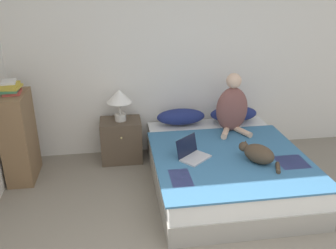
{
  "coord_description": "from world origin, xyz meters",
  "views": [
    {
      "loc": [
        -0.78,
        -1.41,
        2.22
      ],
      "look_at": [
        -0.27,
        2.0,
        0.8
      ],
      "focal_mm": 38.0,
      "sensor_mm": 36.0,
      "label": 1
    }
  ],
  "objects_px": {
    "laptop_open": "(192,154)",
    "book_stack_top": "(11,88)",
    "pillow_far": "(234,114)",
    "table_lamp": "(119,98)",
    "pillow_near": "(181,117)",
    "person_sitting": "(232,107)",
    "nightstand": "(121,140)",
    "bed": "(224,167)",
    "cat_tabby": "(258,154)",
    "bookshelf": "(19,137)"
  },
  "relations": [
    {
      "from": "bed",
      "to": "table_lamp",
      "type": "height_order",
      "value": "table_lamp"
    },
    {
      "from": "bed",
      "to": "pillow_near",
      "type": "height_order",
      "value": "pillow_near"
    },
    {
      "from": "cat_tabby",
      "to": "book_stack_top",
      "type": "relative_size",
      "value": 1.8
    },
    {
      "from": "person_sitting",
      "to": "bookshelf",
      "type": "height_order",
      "value": "person_sitting"
    },
    {
      "from": "bed",
      "to": "cat_tabby",
      "type": "bearing_deg",
      "value": -54.48
    },
    {
      "from": "laptop_open",
      "to": "book_stack_top",
      "type": "distance_m",
      "value": 2.11
    },
    {
      "from": "cat_tabby",
      "to": "laptop_open",
      "type": "distance_m",
      "value": 0.68
    },
    {
      "from": "nightstand",
      "to": "book_stack_top",
      "type": "distance_m",
      "value": 1.46
    },
    {
      "from": "cat_tabby",
      "to": "bookshelf",
      "type": "relative_size",
      "value": 0.44
    },
    {
      "from": "pillow_near",
      "to": "laptop_open",
      "type": "relative_size",
      "value": 1.58
    },
    {
      "from": "bed",
      "to": "table_lamp",
      "type": "bearing_deg",
      "value": 145.14
    },
    {
      "from": "person_sitting",
      "to": "bookshelf",
      "type": "distance_m",
      "value": 2.55
    },
    {
      "from": "pillow_near",
      "to": "person_sitting",
      "type": "relative_size",
      "value": 0.86
    },
    {
      "from": "pillow_far",
      "to": "bookshelf",
      "type": "bearing_deg",
      "value": -173.51
    },
    {
      "from": "person_sitting",
      "to": "laptop_open",
      "type": "bearing_deg",
      "value": -134.05
    },
    {
      "from": "pillow_far",
      "to": "laptop_open",
      "type": "relative_size",
      "value": 1.58
    },
    {
      "from": "person_sitting",
      "to": "pillow_far",
      "type": "bearing_deg",
      "value": 66.34
    },
    {
      "from": "laptop_open",
      "to": "book_stack_top",
      "type": "relative_size",
      "value": 1.56
    },
    {
      "from": "cat_tabby",
      "to": "bookshelf",
      "type": "distance_m",
      "value": 2.69
    },
    {
      "from": "person_sitting",
      "to": "book_stack_top",
      "type": "xyz_separation_m",
      "value": [
        -2.54,
        0.01,
        0.36
      ]
    },
    {
      "from": "person_sitting",
      "to": "nightstand",
      "type": "bearing_deg",
      "value": 168.26
    },
    {
      "from": "table_lamp",
      "to": "book_stack_top",
      "type": "xyz_separation_m",
      "value": [
        -1.17,
        -0.28,
        0.26
      ]
    },
    {
      "from": "laptop_open",
      "to": "nightstand",
      "type": "relative_size",
      "value": 0.72
    },
    {
      "from": "pillow_far",
      "to": "laptop_open",
      "type": "xyz_separation_m",
      "value": [
        -0.77,
        -0.96,
        -0.05
      ]
    },
    {
      "from": "table_lamp",
      "to": "book_stack_top",
      "type": "distance_m",
      "value": 1.23
    },
    {
      "from": "pillow_near",
      "to": "book_stack_top",
      "type": "relative_size",
      "value": 2.47
    },
    {
      "from": "nightstand",
      "to": "table_lamp",
      "type": "height_order",
      "value": "table_lamp"
    },
    {
      "from": "bed",
      "to": "book_stack_top",
      "type": "distance_m",
      "value": 2.53
    },
    {
      "from": "pillow_near",
      "to": "pillow_far",
      "type": "relative_size",
      "value": 1.0
    },
    {
      "from": "pillow_near",
      "to": "nightstand",
      "type": "distance_m",
      "value": 0.83
    },
    {
      "from": "nightstand",
      "to": "book_stack_top",
      "type": "relative_size",
      "value": 2.16
    },
    {
      "from": "pillow_near",
      "to": "cat_tabby",
      "type": "distance_m",
      "value": 1.3
    },
    {
      "from": "pillow_far",
      "to": "person_sitting",
      "type": "bearing_deg",
      "value": -113.66
    },
    {
      "from": "person_sitting",
      "to": "book_stack_top",
      "type": "relative_size",
      "value": 2.88
    },
    {
      "from": "bed",
      "to": "pillow_near",
      "type": "xyz_separation_m",
      "value": [
        -0.36,
        0.82,
        0.33
      ]
    },
    {
      "from": "person_sitting",
      "to": "nightstand",
      "type": "xyz_separation_m",
      "value": [
        -1.37,
        0.28,
        -0.48
      ]
    },
    {
      "from": "pillow_far",
      "to": "table_lamp",
      "type": "relative_size",
      "value": 1.55
    },
    {
      "from": "cat_tabby",
      "to": "table_lamp",
      "type": "bearing_deg",
      "value": 11.92
    },
    {
      "from": "pillow_far",
      "to": "book_stack_top",
      "type": "height_order",
      "value": "book_stack_top"
    },
    {
      "from": "pillow_near",
      "to": "laptop_open",
      "type": "height_order",
      "value": "laptop_open"
    },
    {
      "from": "pillow_near",
      "to": "book_stack_top",
      "type": "bearing_deg",
      "value": -171.22
    },
    {
      "from": "bookshelf",
      "to": "person_sitting",
      "type": "bearing_deg",
      "value": -0.14
    },
    {
      "from": "cat_tabby",
      "to": "laptop_open",
      "type": "bearing_deg",
      "value": 34.55
    },
    {
      "from": "table_lamp",
      "to": "bookshelf",
      "type": "distance_m",
      "value": 1.25
    },
    {
      "from": "pillow_far",
      "to": "cat_tabby",
      "type": "xyz_separation_m",
      "value": [
        -0.12,
        -1.16,
        -0.0
      ]
    },
    {
      "from": "person_sitting",
      "to": "laptop_open",
      "type": "height_order",
      "value": "person_sitting"
    },
    {
      "from": "pillow_near",
      "to": "pillow_far",
      "type": "height_order",
      "value": "same"
    },
    {
      "from": "pillow_far",
      "to": "table_lamp",
      "type": "height_order",
      "value": "table_lamp"
    },
    {
      "from": "cat_tabby",
      "to": "table_lamp",
      "type": "relative_size",
      "value": 1.13
    },
    {
      "from": "pillow_far",
      "to": "person_sitting",
      "type": "height_order",
      "value": "person_sitting"
    }
  ]
}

